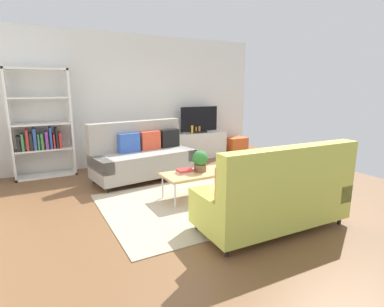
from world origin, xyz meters
The scene contains 18 objects.
ground_plane centered at (0.00, 0.00, 0.00)m, with size 7.68×7.68×0.00m, color brown.
wall_far centered at (0.00, 2.80, 1.45)m, with size 6.40×0.12×2.90m, color white.
area_rug centered at (0.10, -0.20, 0.01)m, with size 2.90×2.20×0.01m, color tan.
couch_beige centered at (-0.25, 1.42, 0.45)m, with size 1.99×1.08×1.10m.
couch_green centered at (0.43, -1.42, 0.45)m, with size 1.93×0.91×1.10m.
coffee_table centered at (0.15, 0.00, 0.39)m, with size 1.10×0.56×0.42m.
tv_console centered at (1.60, 2.46, 0.32)m, with size 1.40×0.44×0.64m, color silver.
tv centered at (1.60, 2.44, 0.95)m, with size 1.00×0.20×0.64m.
bookshelf centered at (-1.92, 2.48, 0.96)m, with size 1.10×0.36×2.10m.
storage_trunk centered at (2.70, 2.36, 0.22)m, with size 0.52×0.40×0.44m, color orange.
potted_plant centered at (0.23, 0.03, 0.60)m, with size 0.25×0.25×0.34m.
table_book_0 centered at (-0.03, 0.07, 0.43)m, with size 0.24×0.18×0.02m, color silver.
table_book_1 centered at (-0.03, 0.07, 0.46)m, with size 0.24×0.18×0.04m, color red.
vase_0 centered at (1.02, 2.51, 0.74)m, with size 0.13×0.13×0.20m, color silver.
vase_1 centered at (1.21, 2.51, 0.72)m, with size 0.12×0.12×0.15m, color silver.
bottle_0 centered at (1.39, 2.42, 0.74)m, with size 0.06×0.06×0.20m, color gold.
bottle_1 centered at (1.50, 2.42, 0.71)m, with size 0.04×0.04×0.15m, color orange.
bottle_2 centered at (1.59, 2.42, 0.72)m, with size 0.05×0.05×0.16m, color orange.
Camera 1 is at (-2.13, -3.99, 1.74)m, focal length 28.13 mm.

